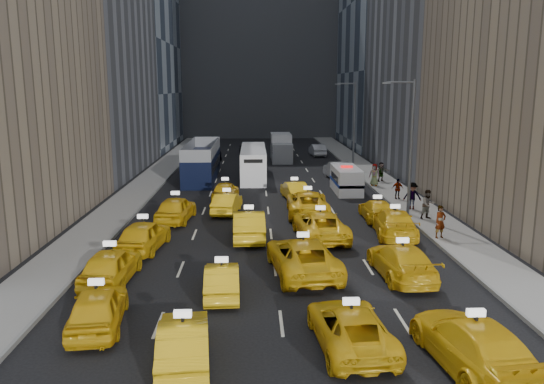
{
  "coord_description": "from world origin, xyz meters",
  "views": [
    {
      "loc": [
        -0.96,
        -22.14,
        8.56
      ],
      "look_at": [
        0.15,
        10.59,
        2.0
      ],
      "focal_mm": 35.0,
      "sensor_mm": 36.0,
      "label": 1
    }
  ],
  "objects_px": {
    "taxi_1": "(184,342)",
    "city_bus": "(253,163)",
    "double_decker": "(202,161)",
    "taxi_0": "(98,308)",
    "taxi_2": "(350,327)",
    "nypd_van": "(346,180)",
    "box_truck": "(281,148)",
    "taxi_3": "(473,344)",
    "pedestrian_0": "(440,222)"
  },
  "relations": [
    {
      "from": "taxi_1",
      "to": "city_bus",
      "type": "bearing_deg",
      "value": -99.5
    },
    {
      "from": "city_bus",
      "to": "double_decker",
      "type": "bearing_deg",
      "value": -177.29
    },
    {
      "from": "taxi_0",
      "to": "taxi_2",
      "type": "height_order",
      "value": "taxi_0"
    },
    {
      "from": "taxi_2",
      "to": "nypd_van",
      "type": "relative_size",
      "value": 0.95
    },
    {
      "from": "taxi_1",
      "to": "box_truck",
      "type": "distance_m",
      "value": 46.46
    },
    {
      "from": "taxi_2",
      "to": "double_decker",
      "type": "bearing_deg",
      "value": -81.05
    },
    {
      "from": "taxi_3",
      "to": "box_truck",
      "type": "distance_m",
      "value": 46.87
    },
    {
      "from": "taxi_2",
      "to": "city_bus",
      "type": "height_order",
      "value": "city_bus"
    },
    {
      "from": "taxi_0",
      "to": "taxi_1",
      "type": "bearing_deg",
      "value": 135.22
    },
    {
      "from": "nypd_van",
      "to": "box_truck",
      "type": "xyz_separation_m",
      "value": [
        -4.36,
        19.02,
        0.52
      ]
    },
    {
      "from": "taxi_0",
      "to": "taxi_2",
      "type": "distance_m",
      "value": 8.98
    },
    {
      "from": "city_bus",
      "to": "taxi_1",
      "type": "bearing_deg",
      "value": -98.21
    },
    {
      "from": "taxi_2",
      "to": "double_decker",
      "type": "height_order",
      "value": "double_decker"
    },
    {
      "from": "double_decker",
      "to": "taxi_0",
      "type": "bearing_deg",
      "value": -98.49
    },
    {
      "from": "taxi_1",
      "to": "box_truck",
      "type": "xyz_separation_m",
      "value": [
        5.41,
        46.13,
        0.78
      ]
    },
    {
      "from": "taxi_0",
      "to": "nypd_van",
      "type": "relative_size",
      "value": 0.86
    },
    {
      "from": "taxi_0",
      "to": "taxi_1",
      "type": "distance_m",
      "value": 4.32
    },
    {
      "from": "double_decker",
      "to": "taxi_2",
      "type": "bearing_deg",
      "value": -83.37
    },
    {
      "from": "taxi_2",
      "to": "taxi_0",
      "type": "bearing_deg",
      "value": -15.69
    },
    {
      "from": "taxi_1",
      "to": "nypd_van",
      "type": "xyz_separation_m",
      "value": [
        9.77,
        27.11,
        0.27
      ]
    },
    {
      "from": "taxi_1",
      "to": "nypd_van",
      "type": "distance_m",
      "value": 28.82
    },
    {
      "from": "taxi_0",
      "to": "box_truck",
      "type": "relative_size",
      "value": 0.65
    },
    {
      "from": "taxi_1",
      "to": "taxi_2",
      "type": "bearing_deg",
      "value": -175.92
    },
    {
      "from": "nypd_van",
      "to": "box_truck",
      "type": "bearing_deg",
      "value": 100.55
    },
    {
      "from": "nypd_van",
      "to": "pedestrian_0",
      "type": "bearing_deg",
      "value": -80.67
    },
    {
      "from": "nypd_van",
      "to": "double_decker",
      "type": "bearing_deg",
      "value": 148.81
    },
    {
      "from": "taxi_2",
      "to": "taxi_3",
      "type": "height_order",
      "value": "taxi_3"
    },
    {
      "from": "taxi_0",
      "to": "city_bus",
      "type": "relative_size",
      "value": 0.4
    },
    {
      "from": "taxi_1",
      "to": "box_truck",
      "type": "relative_size",
      "value": 0.64
    },
    {
      "from": "taxi_1",
      "to": "pedestrian_0",
      "type": "bearing_deg",
      "value": -139.93
    },
    {
      "from": "taxi_1",
      "to": "taxi_2",
      "type": "xyz_separation_m",
      "value": [
        5.4,
        0.95,
        -0.04
      ]
    },
    {
      "from": "pedestrian_0",
      "to": "taxi_1",
      "type": "bearing_deg",
      "value": -153.85
    },
    {
      "from": "taxi_0",
      "to": "box_truck",
      "type": "height_order",
      "value": "box_truck"
    },
    {
      "from": "taxi_3",
      "to": "box_truck",
      "type": "bearing_deg",
      "value": -92.33
    },
    {
      "from": "taxi_0",
      "to": "taxi_2",
      "type": "relative_size",
      "value": 0.9
    },
    {
      "from": "taxi_3",
      "to": "box_truck",
      "type": "relative_size",
      "value": 0.81
    },
    {
      "from": "taxi_3",
      "to": "pedestrian_0",
      "type": "xyz_separation_m",
      "value": [
        3.76,
        13.72,
        0.28
      ]
    },
    {
      "from": "double_decker",
      "to": "pedestrian_0",
      "type": "distance_m",
      "value": 25.84
    },
    {
      "from": "taxi_1",
      "to": "city_bus",
      "type": "distance_m",
      "value": 34.63
    },
    {
      "from": "taxi_3",
      "to": "double_decker",
      "type": "bearing_deg",
      "value": -78.14
    },
    {
      "from": "taxi_2",
      "to": "double_decker",
      "type": "distance_m",
      "value": 33.96
    },
    {
      "from": "taxi_3",
      "to": "city_bus",
      "type": "bearing_deg",
      "value": -85.75
    },
    {
      "from": "taxi_0",
      "to": "city_bus",
      "type": "xyz_separation_m",
      "value": [
        5.57,
        31.89,
        0.64
      ]
    },
    {
      "from": "taxi_3",
      "to": "nypd_van",
      "type": "relative_size",
      "value": 1.07
    },
    {
      "from": "taxi_2",
      "to": "box_truck",
      "type": "xyz_separation_m",
      "value": [
        0.01,
        45.18,
        0.82
      ]
    },
    {
      "from": "taxi_0",
      "to": "pedestrian_0",
      "type": "height_order",
      "value": "pedestrian_0"
    },
    {
      "from": "taxi_1",
      "to": "pedestrian_0",
      "type": "xyz_separation_m",
      "value": [
        12.67,
        13.12,
        0.36
      ]
    },
    {
      "from": "taxi_0",
      "to": "nypd_van",
      "type": "distance_m",
      "value": 27.78
    },
    {
      "from": "taxi_0",
      "to": "pedestrian_0",
      "type": "relative_size",
      "value": 2.38
    },
    {
      "from": "taxi_1",
      "to": "double_decker",
      "type": "xyz_separation_m",
      "value": [
        -2.63,
        33.93,
        0.94
      ]
    }
  ]
}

